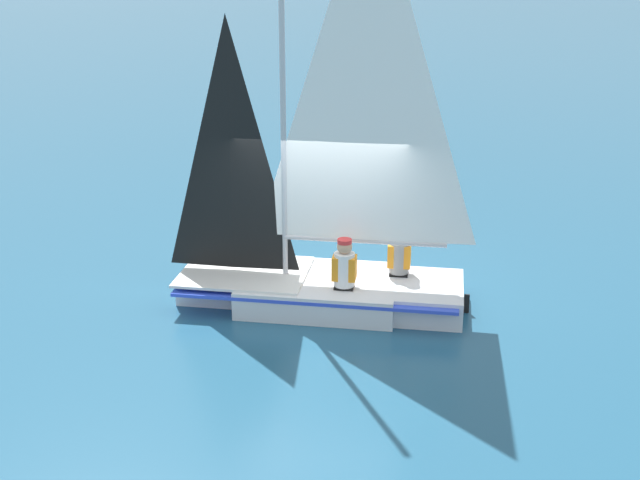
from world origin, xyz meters
TOP-DOWN VIEW (x-y plane):
  - ground_plane at (0.00, 0.00)m, footprint 260.00×260.00m
  - sailboat_main at (0.05, 0.00)m, footprint 4.35×1.66m
  - sailor_helm at (0.41, -0.32)m, footprint 0.34×0.30m
  - sailor_crew at (1.15, 0.32)m, footprint 0.34×0.30m

SIDE VIEW (x-z plane):
  - ground_plane at x=0.00m, z-range 0.00..0.00m
  - sailor_helm at x=0.41m, z-range 0.05..1.21m
  - sailor_crew at x=1.15m, z-range 0.05..1.21m
  - sailboat_main at x=0.05m, z-range -2.18..4.00m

